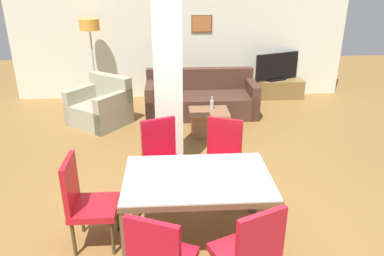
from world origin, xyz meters
name	(u,v)px	position (x,y,z in m)	size (l,w,h in m)	color
ground_plane	(197,238)	(0.00, 0.00, 0.00)	(18.00, 18.00, 0.00)	olive
back_wall	(180,36)	(0.00, 4.97, 1.35)	(7.20, 0.09, 2.70)	silver
divider_pillar	(168,76)	(-0.27, 1.60, 1.35)	(0.37, 0.31, 2.70)	silver
dining_table	(197,190)	(0.00, 0.00, 0.60)	(1.47, 0.97, 0.76)	brown
dining_chair_head_left	(85,199)	(-1.13, 0.00, 0.53)	(0.46, 0.46, 0.98)	red
dining_chair_far_left	(163,156)	(-0.36, 0.91, 0.53)	(0.60, 0.60, 0.98)	red
dining_chair_near_right	(250,251)	(0.36, -0.84, 0.53)	(0.60, 0.60, 0.98)	red
dining_chair_far_right	(222,156)	(0.36, 0.86, 0.53)	(0.60, 0.60, 0.98)	#B4111F
sofa	(201,100)	(0.36, 3.77, 0.29)	(2.14, 0.91, 0.85)	#4B2E23
armchair	(101,108)	(-1.53, 3.38, 0.30)	(1.25, 1.24, 0.86)	#A6A287
coffee_table	(209,122)	(0.41, 2.77, 0.22)	(0.67, 0.57, 0.42)	brown
bottle	(212,104)	(0.47, 2.87, 0.51)	(0.06, 0.06, 0.23)	#B2B7BC
tv_stand	(275,89)	(2.10, 4.69, 0.20)	(1.22, 0.40, 0.41)	olive
tv_screen	(277,67)	(2.10, 4.69, 0.70)	(1.01, 0.44, 0.60)	black
floor_lamp	(90,32)	(-1.82, 4.55, 1.50)	(0.40, 0.40, 1.77)	#B7B7BC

